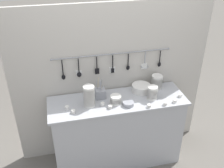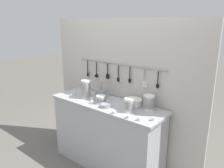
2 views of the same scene
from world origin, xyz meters
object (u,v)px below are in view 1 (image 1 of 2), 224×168
cup_centre (149,106)px  cup_by_caddy (110,107)px  cup_back_right (175,101)px  bowl_stack_wide_centre (89,96)px  bowl_stack_nested_right (116,100)px  bowl_stack_short_front (157,82)px  plate_stack (141,88)px  cup_back_left (165,104)px  steel_mixing_bowl (128,104)px  cup_front_left (67,108)px  cutlery_caddy (100,93)px  cup_front_right (73,112)px  cup_mid_row (103,104)px  bowl_stack_back_corner (152,93)px  cup_edge_near (180,95)px

cup_centre → cup_by_caddy: bearing=169.6°
cup_by_caddy → cup_back_right: bearing=-4.2°
bowl_stack_wide_centre → bowl_stack_nested_right: bearing=-4.5°
bowl_stack_nested_right → bowl_stack_short_front: bearing=20.4°
cup_back_right → bowl_stack_wide_centre: bearing=170.7°
plate_stack → cup_back_left: bearing=-64.0°
bowl_stack_nested_right → bowl_stack_wide_centre: bearing=175.5°
bowl_stack_nested_right → plate_stack: (0.37, 0.18, -0.01)m
steel_mixing_bowl → cup_front_left: steel_mixing_bowl is taller
cutlery_caddy → cup_back_right: size_ratio=5.75×
cup_back_left → cup_front_right: bearing=175.1°
cup_front_left → cup_mid_row: bearing=-2.7°
cup_front_left → cup_centre: bearing=-10.9°
bowl_stack_wide_centre → steel_mixing_bowl: 0.44m
bowl_stack_nested_right → cup_centre: (0.34, -0.16, -0.03)m
steel_mixing_bowl → cup_centre: (0.21, -0.09, -0.00)m
cup_by_caddy → cup_front_left: bearing=168.6°
bowl_stack_short_front → cup_front_left: 1.13m
cup_front_right → plate_stack: bearing=16.8°
bowl_stack_wide_centre → cup_back_right: bearing=-9.3°
cup_front_right → bowl_stack_back_corner: bearing=4.4°
bowl_stack_wide_centre → cup_mid_row: 0.18m
bowl_stack_short_front → cutlery_caddy: cutlery_caddy is taller
cup_front_left → cup_edge_near: bearing=-2.2°
cup_front_right → cup_front_left: size_ratio=1.00×
cup_edge_near → cup_mid_row: same height
bowl_stack_back_corner → bowl_stack_nested_right: 0.44m
bowl_stack_short_front → plate_stack: size_ratio=0.77×
bowl_stack_wide_centre → cutlery_caddy: size_ratio=0.97×
bowl_stack_short_front → cup_edge_near: bowl_stack_short_front is taller
bowl_stack_back_corner → cup_centre: size_ratio=3.56×
bowl_stack_nested_right → cup_mid_row: bearing=-178.1°
cup_by_caddy → cup_mid_row: size_ratio=1.00×
cup_back_left → cup_front_left: size_ratio=1.00×
cup_mid_row → cup_centre: bearing=-17.2°
plate_stack → cup_centre: 0.34m
cutlery_caddy → cup_front_left: 0.43m
steel_mixing_bowl → cup_by_caddy: (-0.21, -0.01, -0.00)m
cup_back_right → cup_edge_near: bearing=40.3°
cutlery_caddy → cup_back_left: bearing=-25.4°
cup_front_right → cup_back_right: (1.14, -0.06, 0.00)m
cutlery_caddy → bowl_stack_short_front: bearing=4.0°
bowl_stack_back_corner → cup_by_caddy: bowl_stack_back_corner is taller
bowl_stack_back_corner → cup_centre: bowl_stack_back_corner is taller
bowl_stack_back_corner → bowl_stack_wide_centre: size_ratio=0.64×
cup_by_caddy → bowl_stack_wide_centre: bearing=154.4°
bowl_stack_back_corner → cutlery_caddy: bearing=164.3°
cup_back_left → bowl_stack_nested_right: bearing=163.4°
cup_back_right → cup_edge_near: same height
cutlery_caddy → bowl_stack_back_corner: bearing=-15.7°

